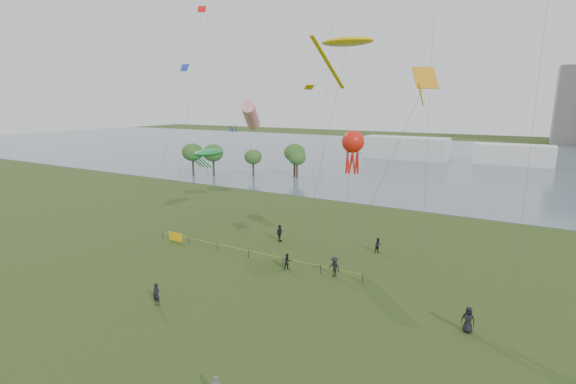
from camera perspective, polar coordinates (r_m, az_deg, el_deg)
The scene contains 17 objects.
ground_plane at distance 29.93m, azimuth -10.15°, elevation -18.82°, with size 400.00×400.00×0.00m, color #203310.
lake at distance 121.51m, azimuth 21.76°, elevation 4.11°, with size 400.00×120.00×0.08m, color slate.
pavilion_left at distance 118.59m, azimuth 15.76°, elevation 5.79°, with size 22.00×8.00×6.00m, color silver.
pavilion_right at distance 118.09m, azimuth 28.44°, elevation 4.51°, with size 18.00×7.00×5.00m, color white.
trees at distance 87.49m, azimuth -5.85°, elevation 5.19°, with size 24.21×13.92×6.91m.
fence at distance 46.06m, azimuth -11.68°, elevation -6.76°, with size 24.07×0.07×1.05m.
spectator_a at distance 39.27m, azimuth -0.07°, elevation -9.52°, with size 0.77×0.60×1.58m, color black.
spectator_b at distance 38.01m, azimuth 6.36°, elevation -10.13°, with size 1.20×0.69×1.86m, color black.
spectator_c at distance 46.84m, azimuth -1.16°, elevation -5.65°, with size 1.13×0.47×1.93m, color black.
spectator_d at distance 31.91m, azimuth 23.41°, elevation -15.73°, with size 0.89×0.58×1.83m, color black.
spectator_f at distance 34.40m, azimuth -17.55°, elevation -13.21°, with size 0.65×0.43×1.79m, color black.
spectator_g at distance 44.47m, azimuth 12.24°, elevation -7.15°, with size 0.78×0.60×1.59m, color black.
kite_stingray at distance 43.22m, azimuth 8.04°, elevation 19.61°, with size 5.29×10.13×21.47m.
kite_windsock at distance 51.24m, azimuth -5.11°, elevation 10.36°, with size 6.35×8.85×15.57m.
kite_creature at distance 52.05m, azimuth -10.75°, elevation 5.30°, with size 4.89×8.56×9.74m.
kite_octopus at distance 37.81m, azimuth 8.87°, elevation 6.68°, with size 2.01×3.50×12.89m.
kite_delta at distance 26.92m, azimuth 17.56°, elevation 12.96°, with size 4.48×12.21×17.43m.
Camera 1 is at (16.91, -19.35, 15.34)m, focal length 26.00 mm.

